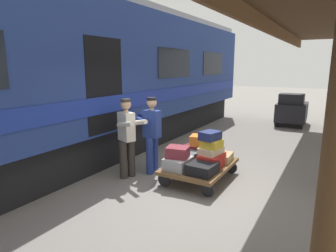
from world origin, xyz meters
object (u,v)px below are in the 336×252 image
(suitcase_cream_canvas, at_px, (211,150))
(porter_in_overalls, at_px, (151,132))
(suitcase_burgundy_valise, at_px, (178,152))
(suitcase_gray_aluminum, at_px, (178,163))
(luggage_cart, at_px, (200,166))
(train_car, at_px, (57,79))
(porter_by_door, at_px, (127,136))
(suitcase_maroon_trunk, at_px, (198,150))
(baggage_tug, at_px, (292,110))
(suitcase_slate_roller, at_px, (189,157))
(suitcase_tan_vintage, at_px, (220,157))
(suitcase_yellow_case, at_px, (212,144))
(suitcase_orange_carryall, at_px, (198,140))
(suitcase_black_hardshell, at_px, (202,168))
(suitcase_red_plastic, at_px, (212,160))
(suitcase_navy_fabric, at_px, (210,136))

(suitcase_cream_canvas, relative_size, porter_in_overalls, 0.30)
(suitcase_cream_canvas, xyz_separation_m, porter_in_overalls, (1.35, 0.18, 0.26))
(suitcase_burgundy_valise, height_order, porter_in_overalls, porter_in_overalls)
(suitcase_gray_aluminum, bearing_deg, luggage_cart, -119.40)
(porter_in_overalls, bearing_deg, train_car, 13.08)
(suitcase_cream_canvas, bearing_deg, porter_by_door, 23.14)
(suitcase_maroon_trunk, distance_m, baggage_tug, 6.75)
(suitcase_gray_aluminum, bearing_deg, suitcase_slate_roller, -90.00)
(suitcase_slate_roller, relative_size, suitcase_cream_canvas, 0.98)
(suitcase_slate_roller, relative_size, suitcase_gray_aluminum, 0.92)
(suitcase_tan_vintage, relative_size, suitcase_burgundy_valise, 1.18)
(suitcase_tan_vintage, distance_m, suitcase_gray_aluminum, 1.08)
(suitcase_gray_aluminum, xyz_separation_m, suitcase_yellow_case, (-0.52, -0.46, 0.37))
(suitcase_slate_roller, bearing_deg, suitcase_burgundy_valise, 86.93)
(suitcase_tan_vintage, bearing_deg, suitcase_orange_carryall, 4.19)
(suitcase_black_hardshell, height_order, suitcase_orange_carryall, suitcase_orange_carryall)
(suitcase_tan_vintage, distance_m, suitcase_slate_roller, 0.71)
(suitcase_cream_canvas, bearing_deg, suitcase_black_hardshell, 93.68)
(suitcase_gray_aluminum, distance_m, porter_by_door, 1.23)
(suitcase_burgundy_valise, height_order, suitcase_orange_carryall, suitcase_orange_carryall)
(luggage_cart, distance_m, suitcase_tan_vintage, 0.55)
(train_car, relative_size, suitcase_tan_vintage, 34.81)
(suitcase_burgundy_valise, xyz_separation_m, suitcase_yellow_case, (-0.54, -0.44, 0.14))
(luggage_cart, xyz_separation_m, suitcase_gray_aluminum, (0.26, 0.47, 0.17))
(suitcase_gray_aluminum, distance_m, baggage_tug, 7.68)
(suitcase_maroon_trunk, xyz_separation_m, suitcase_cream_canvas, (-0.50, 0.44, 0.19))
(suitcase_red_plastic, relative_size, suitcase_yellow_case, 1.72)
(train_car, height_order, suitcase_orange_carryall, train_car)
(suitcase_red_plastic, relative_size, suitcase_black_hardshell, 1.14)
(porter_in_overalls, bearing_deg, porter_by_door, 62.36)
(suitcase_gray_aluminum, bearing_deg, baggage_tug, -98.35)
(luggage_cart, xyz_separation_m, suitcase_tan_vintage, (-0.26, -0.47, 0.13))
(suitcase_tan_vintage, bearing_deg, baggage_tug, -95.04)
(suitcase_slate_roller, distance_m, suitcase_maroon_trunk, 0.47)
(suitcase_maroon_trunk, relative_size, porter_in_overalls, 0.29)
(train_car, relative_size, suitcase_burgundy_valise, 40.97)
(suitcase_red_plastic, height_order, suitcase_maroon_trunk, suitcase_maroon_trunk)
(suitcase_black_hardshell, distance_m, suitcase_yellow_case, 0.60)
(suitcase_maroon_trunk, height_order, suitcase_orange_carryall, suitcase_orange_carryall)
(luggage_cart, relative_size, suitcase_maroon_trunk, 3.40)
(suitcase_slate_roller, xyz_separation_m, suitcase_orange_carryall, (-0.02, -0.43, 0.28))
(luggage_cart, distance_m, baggage_tug, 7.19)
(suitcase_yellow_case, height_order, baggage_tug, baggage_tug)
(luggage_cart, distance_m, suitcase_red_plastic, 0.32)
(suitcase_black_hardshell, bearing_deg, suitcase_slate_roller, -41.59)
(suitcase_slate_roller, bearing_deg, suitcase_cream_canvas, -177.27)
(suitcase_gray_aluminum, distance_m, suitcase_cream_canvas, 0.73)
(luggage_cart, xyz_separation_m, suitcase_yellow_case, (-0.26, 0.01, 0.53))
(suitcase_navy_fabric, relative_size, baggage_tug, 0.24)
(suitcase_maroon_trunk, bearing_deg, suitcase_red_plastic, 138.41)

